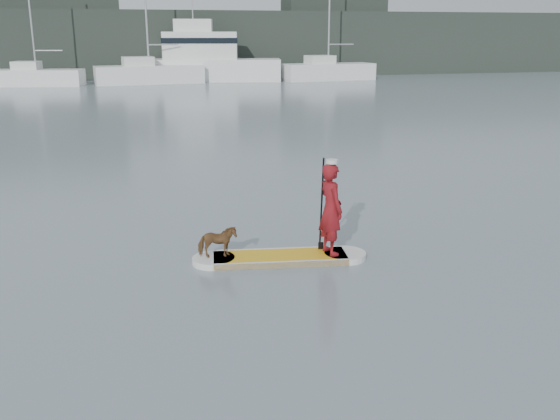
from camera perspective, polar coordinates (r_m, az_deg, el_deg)
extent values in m
plane|color=slate|center=(10.08, 10.46, -8.75)|extent=(140.00, 140.00, 0.00)
cube|color=gold|center=(11.80, 0.00, -4.39)|extent=(2.59, 1.17, 0.12)
cylinder|color=silver|center=(11.74, -6.10, -4.59)|extent=(0.80, 0.80, 0.12)
cylinder|color=silver|center=(11.99, 5.97, -4.14)|extent=(0.80, 0.80, 0.12)
cube|color=silver|center=(12.15, -0.19, -3.78)|extent=(2.48, 0.44, 0.12)
cube|color=silver|center=(11.46, 0.20, -5.03)|extent=(2.48, 0.44, 0.12)
imported|color=maroon|center=(11.65, 4.67, 0.09)|extent=(0.52, 0.70, 1.74)
cylinder|color=silver|center=(11.43, 4.77, 4.45)|extent=(0.22, 0.22, 0.07)
imported|color=brown|center=(11.62, -5.75, -2.92)|extent=(0.72, 0.36, 0.60)
cylinder|color=black|center=(11.85, 3.82, 0.44)|extent=(0.08, 0.30, 1.89)
cube|color=black|center=(12.12, 3.74, -3.66)|extent=(0.10, 0.03, 0.32)
cube|color=white|center=(53.83, -21.33, 11.20)|extent=(7.39, 3.69, 1.27)
cube|color=silver|center=(53.99, -22.17, 12.15)|extent=(2.26, 2.00, 0.63)
cylinder|color=#B7B7BC|center=(53.73, -21.90, 16.58)|extent=(0.13, 0.13, 8.88)
cylinder|color=#B7B7BC|center=(53.42, -20.42, 13.51)|extent=(2.15, 0.51, 0.09)
cube|color=white|center=(53.63, -11.85, 12.02)|extent=(8.93, 3.53, 1.45)
cube|color=silver|center=(53.45, -12.86, 13.12)|extent=(2.61, 2.11, 0.73)
cylinder|color=#B7B7BC|center=(53.74, -10.64, 14.64)|extent=(2.49, 0.35, 0.10)
cube|color=white|center=(56.49, 4.42, 12.48)|extent=(8.42, 3.59, 1.43)
cube|color=silver|center=(56.08, 3.67, 13.57)|extent=(2.49, 2.11, 0.71)
cylinder|color=#B7B7BC|center=(56.43, 4.55, 18.49)|extent=(0.14, 0.14, 10.40)
cylinder|color=#B7B7BC|center=(56.94, 5.62, 14.85)|extent=(2.44, 0.39, 0.10)
cube|color=white|center=(55.65, -6.01, 12.61)|extent=(11.83, 5.74, 1.86)
cube|color=silver|center=(55.64, -7.28, 14.70)|extent=(6.68, 4.02, 2.27)
cube|color=silver|center=(55.67, -7.95, 16.38)|extent=(3.50, 2.53, 1.03)
cube|color=black|center=(55.63, -7.30, 15.12)|extent=(6.81, 4.11, 0.46)
cylinder|color=#B7B7BC|center=(55.69, -8.01, 17.76)|extent=(0.10, 0.10, 1.65)
cube|color=black|center=(61.37, -11.40, 14.64)|extent=(90.00, 6.00, 6.00)
cube|color=black|center=(62.51, -21.05, 15.32)|extent=(14.00, 4.00, 9.00)
cube|color=black|center=(66.02, 4.89, 15.83)|extent=(10.00, 4.00, 8.00)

